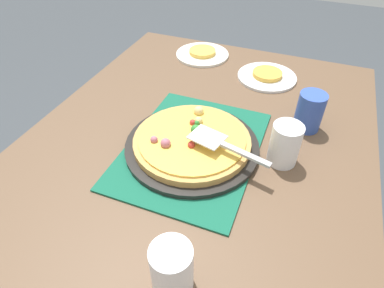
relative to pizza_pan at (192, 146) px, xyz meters
The scene contains 13 objects.
ground_plane 0.76m from the pizza_pan, ahead, with size 8.00×8.00×0.00m, color #3D4247.
dining_table 0.12m from the pizza_pan, ahead, with size 1.40×1.00×0.75m.
placemat 0.01m from the pizza_pan, ahead, with size 0.48×0.36×0.01m, color #145B42.
pizza_pan is the anchor object (origin of this frame).
pizza 0.02m from the pizza_pan, 42.72° to the left, with size 0.33×0.33×0.05m.
plate_near_left 0.49m from the pizza_pan, 13.84° to the right, with size 0.22×0.22×0.01m, color white.
plate_far_right 0.59m from the pizza_pan, 17.12° to the left, with size 0.22×0.22×0.01m, color white.
served_slice_left 0.49m from the pizza_pan, 13.84° to the right, with size 0.11×0.11×0.02m, color gold.
served_slice_right 0.59m from the pizza_pan, 17.12° to the left, with size 0.11×0.11×0.02m, color #EAB747.
cup_near 0.40m from the pizza_pan, 164.01° to the right, with size 0.08×0.08×0.12m, color white.
cup_far 0.25m from the pizza_pan, 79.40° to the right, with size 0.08×0.08×0.12m, color white.
cup_corner 0.37m from the pizza_pan, 52.61° to the right, with size 0.08×0.08×0.12m, color #3351AD.
pizza_server 0.11m from the pizza_pan, 104.34° to the right, with size 0.10×0.23×0.01m.
Camera 1 is at (-0.65, -0.25, 1.38)m, focal length 30.63 mm.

